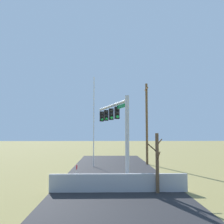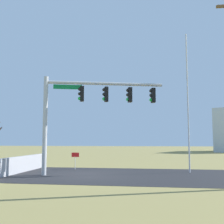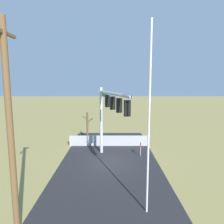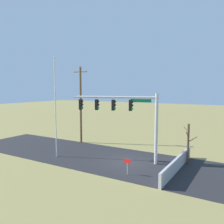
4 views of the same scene
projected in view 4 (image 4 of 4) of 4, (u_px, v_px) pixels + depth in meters
ground_plane at (125, 162)px, 20.92m from camera, size 160.00×160.00×0.00m
road_surface at (89, 155)px, 22.95m from camera, size 28.00×8.00×0.01m
sidewalk_corner at (167, 166)px, 19.76m from camera, size 6.00×6.00×0.01m
retaining_fence at (177, 164)px, 18.57m from camera, size 0.20×8.24×1.07m
signal_mast at (127, 112)px, 20.47m from camera, size 7.39×2.28×6.11m
flagpole at (55, 108)px, 21.99m from camera, size 0.10×0.10×9.44m
utility_pole at (81, 104)px, 27.83m from camera, size 1.90×0.26×9.04m
bare_tree at (188, 143)px, 20.24m from camera, size 1.27×1.02×3.50m
open_sign at (127, 163)px, 17.61m from camera, size 0.56×0.04×1.22m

